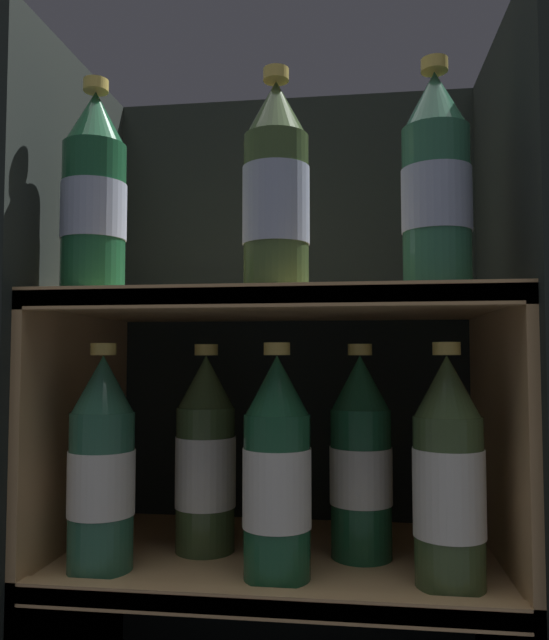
% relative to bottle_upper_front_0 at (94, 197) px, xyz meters
% --- Properties ---
extents(fridge_back_wall, '(0.59, 0.02, 0.85)m').
position_rel_bottle_upper_front_0_xyz_m(fridge_back_wall, '(0.21, 0.26, -0.21)').
color(fridge_back_wall, black).
rests_on(fridge_back_wall, ground_plane).
extents(fridge_side_left, '(0.02, 0.36, 0.85)m').
position_rel_bottle_upper_front_0_xyz_m(fridge_side_left, '(-0.08, 0.10, -0.21)').
color(fridge_side_left, black).
rests_on(fridge_side_left, ground_plane).
extents(fridge_side_right, '(0.02, 0.36, 0.85)m').
position_rel_bottle_upper_front_0_xyz_m(fridge_side_right, '(0.50, 0.10, -0.21)').
color(fridge_side_right, black).
rests_on(fridge_side_right, ground_plane).
extents(shelf_lower, '(0.55, 0.32, 0.20)m').
position_rel_bottle_upper_front_0_xyz_m(shelf_lower, '(0.21, 0.09, -0.47)').
color(shelf_lower, tan).
rests_on(shelf_lower, ground_plane).
extents(shelf_upper, '(0.55, 0.32, 0.52)m').
position_rel_bottle_upper_front_0_xyz_m(shelf_upper, '(0.21, 0.09, -0.26)').
color(shelf_upper, tan).
rests_on(shelf_upper, ground_plane).
extents(bottle_upper_front_0, '(0.08, 0.08, 0.26)m').
position_rel_bottle_upper_front_0_xyz_m(bottle_upper_front_0, '(0.00, 0.00, 0.00)').
color(bottle_upper_front_0, '#194C2D').
rests_on(bottle_upper_front_0, shelf_upper).
extents(bottle_upper_front_1, '(0.08, 0.08, 0.26)m').
position_rel_bottle_upper_front_0_xyz_m(bottle_upper_front_1, '(0.22, 0.00, -0.00)').
color(bottle_upper_front_1, '#384C28').
rests_on(bottle_upper_front_1, shelf_upper).
extents(bottle_upper_front_2, '(0.08, 0.08, 0.26)m').
position_rel_bottle_upper_front_0_xyz_m(bottle_upper_front_2, '(0.40, 0.00, -0.00)').
color(bottle_upper_front_2, '#285B42').
rests_on(bottle_upper_front_2, shelf_upper).
extents(bottle_lower_front_0, '(0.08, 0.08, 0.26)m').
position_rel_bottle_upper_front_0_xyz_m(bottle_lower_front_0, '(0.02, 0.00, -0.32)').
color(bottle_lower_front_0, '#285B42').
rests_on(bottle_lower_front_0, shelf_lower).
extents(bottle_lower_front_1, '(0.08, 0.08, 0.26)m').
position_rel_bottle_upper_front_0_xyz_m(bottle_lower_front_1, '(0.22, 0.00, -0.32)').
color(bottle_lower_front_1, '#194C2D').
rests_on(bottle_lower_front_1, shelf_lower).
extents(bottle_lower_front_2, '(0.08, 0.08, 0.26)m').
position_rel_bottle_upper_front_0_xyz_m(bottle_lower_front_2, '(0.41, 0.00, -0.32)').
color(bottle_lower_front_2, '#384C28').
rests_on(bottle_lower_front_2, shelf_lower).
extents(bottle_lower_back_0, '(0.08, 0.08, 0.26)m').
position_rel_bottle_upper_front_0_xyz_m(bottle_lower_back_0, '(0.12, 0.09, -0.32)').
color(bottle_lower_back_0, '#384C28').
rests_on(bottle_lower_back_0, shelf_lower).
extents(bottle_lower_back_1, '(0.08, 0.08, 0.26)m').
position_rel_bottle_upper_front_0_xyz_m(bottle_lower_back_1, '(0.31, 0.09, -0.32)').
color(bottle_lower_back_1, '#194C2D').
rests_on(bottle_lower_back_1, shelf_lower).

